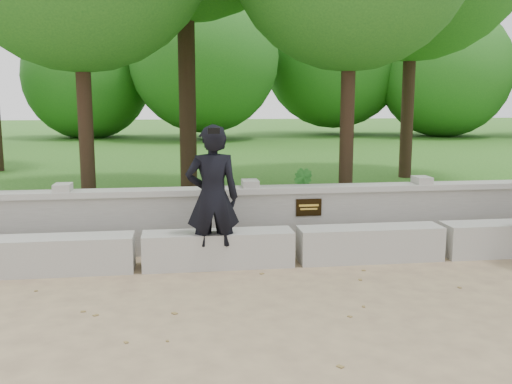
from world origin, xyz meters
The scene contains 6 objects.
ground centered at (0.00, 0.00, 0.00)m, with size 80.00×80.00×0.00m, color tan.
lawn centered at (0.00, 14.00, 0.12)m, with size 40.00×22.00×0.25m, color #245716.
concrete_bench centered at (0.00, 1.90, 0.22)m, with size 11.90×0.45×0.45m.
parapet_wall centered at (0.00, 2.60, 0.46)m, with size 12.50×0.35×0.90m.
man_main centered at (-1.07, 1.80, 0.90)m, with size 0.66×0.59×1.81m.
shrub_b centered at (0.63, 4.21, 0.59)m, with size 0.38×0.30×0.69m, color #2D7929.
Camera 1 is at (-1.49, -5.12, 2.12)m, focal length 40.00 mm.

